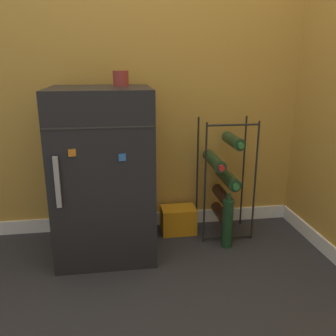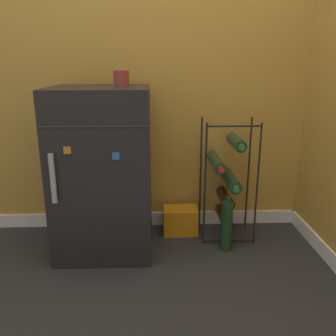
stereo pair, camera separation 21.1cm
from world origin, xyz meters
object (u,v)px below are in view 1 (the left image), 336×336
(mini_fridge, at_px, (104,174))
(wine_rack, at_px, (224,179))
(soda_box, at_px, (178,220))
(fridge_top_cup, at_px, (121,78))
(loose_bottle_floor, at_px, (227,223))

(mini_fridge, xyz_separation_m, wine_rack, (0.74, 0.12, -0.10))
(mini_fridge, bearing_deg, soda_box, 20.09)
(fridge_top_cup, relative_size, loose_bottle_floor, 0.25)
(mini_fridge, distance_m, loose_bottle_floor, 0.79)
(soda_box, height_order, fridge_top_cup, fridge_top_cup)
(mini_fridge, relative_size, loose_bottle_floor, 2.80)
(wine_rack, bearing_deg, fridge_top_cup, -176.70)
(mini_fridge, bearing_deg, fridge_top_cup, 34.54)
(wine_rack, height_order, fridge_top_cup, fridge_top_cup)
(mini_fridge, distance_m, fridge_top_cup, 0.54)
(mini_fridge, height_order, loose_bottle_floor, mini_fridge)
(wine_rack, relative_size, soda_box, 3.39)
(fridge_top_cup, height_order, loose_bottle_floor, fridge_top_cup)
(soda_box, relative_size, fridge_top_cup, 2.60)
(wine_rack, relative_size, loose_bottle_floor, 2.21)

